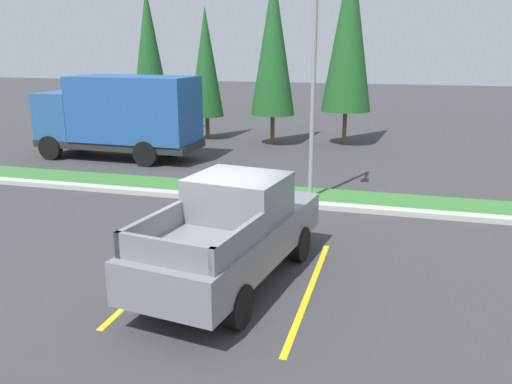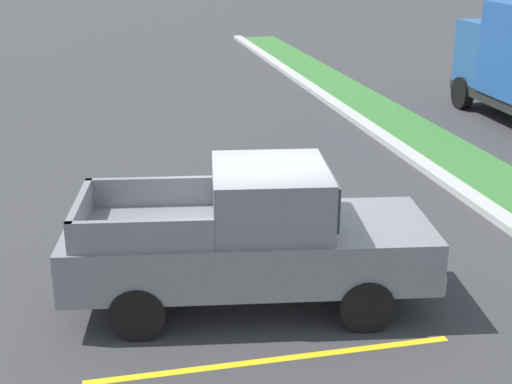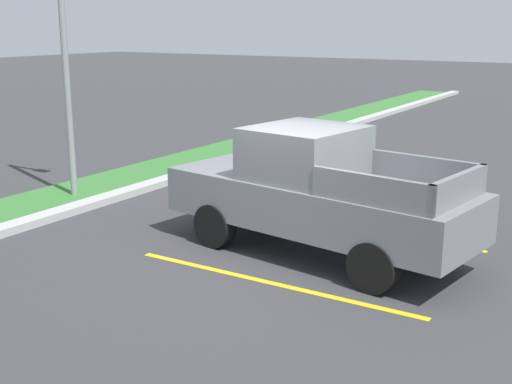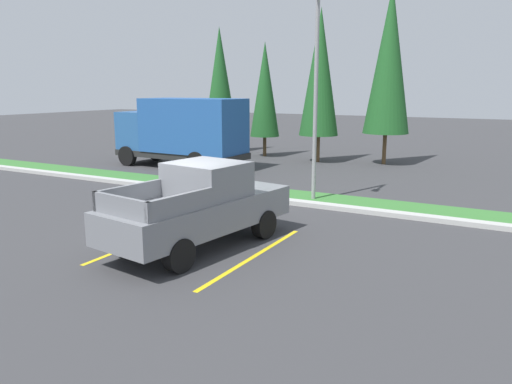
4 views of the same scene
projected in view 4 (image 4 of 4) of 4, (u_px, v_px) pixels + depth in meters
ground_plane at (191, 240)px, 12.98m from camera, size 120.00×120.00×0.00m
parking_line_near at (152, 238)px, 13.17m from camera, size 0.12×4.80×0.01m
parking_line_far at (254, 256)px, 11.71m from camera, size 0.12×4.80×0.01m
curb_strip at (276, 200)px, 17.26m from camera, size 56.00×0.40×0.15m
grass_median at (289, 195)px, 18.22m from camera, size 56.00×1.80×0.06m
pickup_truck_main at (201, 206)px, 12.27m from camera, size 2.64×5.44×2.10m
cargo_truck_distant at (183, 130)px, 24.60m from camera, size 6.85×2.63×3.40m
street_light at (314, 84)px, 16.61m from camera, size 0.24×1.49×6.97m
cypress_tree_leftmost at (220, 80)px, 29.75m from camera, size 1.94×1.94×7.45m
cypress_tree_left_inner at (265, 90)px, 28.14m from camera, size 1.68×1.68×6.45m
cypress_tree_center at (320, 73)px, 25.74m from camera, size 2.06×2.06×7.94m
cypress_tree_right_inner at (389, 60)px, 24.81m from camera, size 2.32×2.32×8.94m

